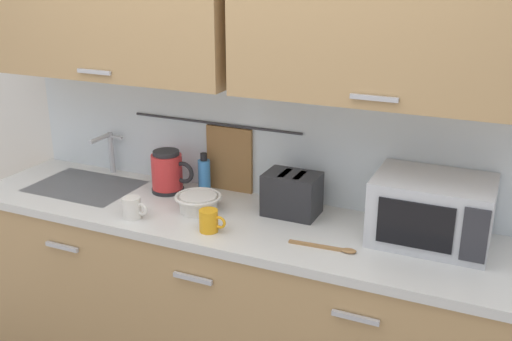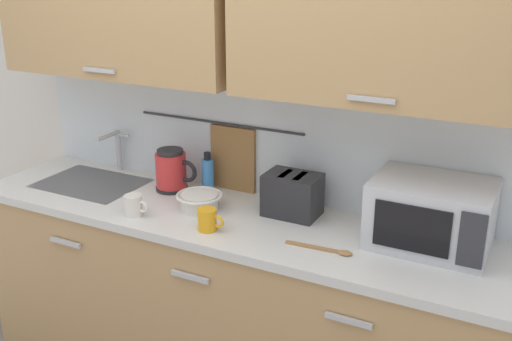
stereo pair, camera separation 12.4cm
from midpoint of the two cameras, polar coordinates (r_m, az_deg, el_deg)
name	(u,v)px [view 1 (the left image)]	position (r m, az deg, el deg)	size (l,w,h in m)	color
counter_unit	(226,300)	(2.91, -4.09, -12.20)	(2.53, 0.64, 0.90)	tan
back_wall_assembly	(248,68)	(2.71, -2.08, 9.72)	(3.70, 0.41, 2.50)	silver
sink_faucet	(108,148)	(3.26, -14.88, 2.10)	(0.09, 0.17, 0.22)	#B2B5BA
microwave	(432,210)	(2.48, 14.97, -3.69)	(0.46, 0.35, 0.27)	silver
electric_kettle	(168,172)	(2.96, -9.55, -0.15)	(0.23, 0.16, 0.21)	black
dish_soap_bottle	(204,175)	(2.94, -6.13, -0.41)	(0.06, 0.06, 0.20)	#3F8CD8
mug_near_sink	(132,208)	(2.71, -12.93, -3.48)	(0.12, 0.08, 0.09)	silver
mixing_bowl	(198,202)	(2.73, -6.79, -2.96)	(0.21, 0.21, 0.08)	silver
toaster	(292,194)	(2.67, 2.09, -2.23)	(0.26, 0.17, 0.19)	#232326
mug_by_kettle	(209,221)	(2.53, -5.86, -4.78)	(0.12, 0.08, 0.09)	orange
wooden_spoon	(331,248)	(2.40, 5.61, -7.33)	(0.28, 0.05, 0.01)	#9E7042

